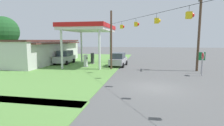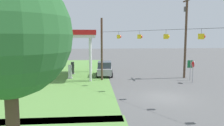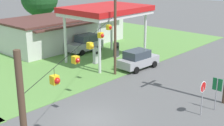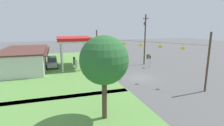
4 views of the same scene
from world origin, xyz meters
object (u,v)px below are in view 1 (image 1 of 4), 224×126
(gas_station_canopy, at_px, (89,29))
(gas_station_store, at_px, (38,51))
(route_sign, at_px, (202,58))
(stop_sign_roadside, at_px, (203,59))
(fuel_pump_far, at_px, (92,59))
(tree_behind_station, at_px, (3,32))
(utility_pole_main, at_px, (200,23))
(car_at_pumps_rear, at_px, (65,57))
(fuel_pump_near, at_px, (86,61))
(car_at_pumps_front, at_px, (118,59))

(gas_station_canopy, distance_m, gas_station_store, 9.99)
(gas_station_canopy, height_order, route_sign, gas_station_canopy)
(stop_sign_roadside, bearing_deg, fuel_pump_far, -116.16)
(fuel_pump_far, xyz_separation_m, stop_sign_roadside, (-6.87, -13.99, 1.00))
(gas_station_store, xyz_separation_m, route_sign, (-5.27, -23.59, -0.19))
(gas_station_canopy, distance_m, route_sign, 15.29)
(gas_station_store, distance_m, fuel_pump_far, 9.30)
(fuel_pump_far, xyz_separation_m, tree_behind_station, (2.92, 18.42, 4.51))
(fuel_pump_far, bearing_deg, route_sign, -110.65)
(utility_pole_main, height_order, tree_behind_station, utility_pole_main)
(stop_sign_roadside, bearing_deg, car_at_pumps_rear, -108.68)
(stop_sign_roadside, distance_m, utility_pole_main, 5.04)
(fuel_pump_near, xyz_separation_m, car_at_pumps_front, (1.67, -4.35, 0.17))
(gas_station_store, height_order, car_at_pumps_front, gas_station_store)
(utility_pole_main, bearing_deg, tree_behind_station, 78.43)
(tree_behind_station, bearing_deg, gas_station_store, -108.43)
(utility_pole_main, bearing_deg, route_sign, -179.29)
(gas_station_canopy, xyz_separation_m, tree_behind_station, (4.53, 18.41, -0.07))
(route_sign, bearing_deg, tree_behind_station, 75.74)
(gas_station_store, distance_m, car_at_pumps_rear, 4.98)
(car_at_pumps_front, bearing_deg, gas_station_canopy, 94.26)
(stop_sign_roadside, bearing_deg, car_at_pumps_front, -118.81)
(tree_behind_station, bearing_deg, stop_sign_roadside, -106.81)
(gas_station_store, relative_size, utility_pole_main, 1.54)
(gas_station_store, xyz_separation_m, tree_behind_station, (3.06, 9.18, 3.43))
(gas_station_canopy, xyz_separation_m, car_at_pumps_front, (0.05, -4.35, -4.41))
(car_at_pumps_front, distance_m, route_sign, 10.74)
(fuel_pump_near, relative_size, fuel_pump_far, 1.00)
(car_at_pumps_front, relative_size, tree_behind_station, 0.56)
(gas_station_store, bearing_deg, gas_station_canopy, -99.08)
(fuel_pump_near, relative_size, car_at_pumps_front, 0.37)
(route_sign, xyz_separation_m, tree_behind_station, (8.33, 32.76, 3.62))
(gas_station_store, xyz_separation_m, fuel_pump_near, (-3.09, -9.24, -1.08))
(fuel_pump_far, relative_size, tree_behind_station, 0.21)
(stop_sign_roadside, relative_size, utility_pole_main, 0.24)
(stop_sign_roadside, relative_size, route_sign, 1.04)
(stop_sign_roadside, bearing_deg, gas_station_canopy, -110.58)
(route_sign, xyz_separation_m, utility_pole_main, (1.62, 0.02, 4.07))
(fuel_pump_near, bearing_deg, car_at_pumps_rear, 59.50)
(fuel_pump_far, bearing_deg, gas_station_canopy, 179.95)
(fuel_pump_far, xyz_separation_m, car_at_pumps_front, (-1.57, -4.35, 0.17))
(gas_station_canopy, relative_size, car_at_pumps_rear, 1.90)
(car_at_pumps_rear, bearing_deg, route_sign, 75.13)
(car_at_pumps_front, bearing_deg, gas_station_store, 87.62)
(gas_station_store, bearing_deg, utility_pole_main, -98.80)
(gas_station_store, height_order, fuel_pump_near, gas_station_store)
(fuel_pump_far, xyz_separation_m, utility_pole_main, (-3.79, -14.33, 4.97))
(gas_station_canopy, bearing_deg, fuel_pump_near, -179.95)
(gas_station_canopy, bearing_deg, route_sign, -104.80)
(fuel_pump_near, distance_m, tree_behind_station, 19.93)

